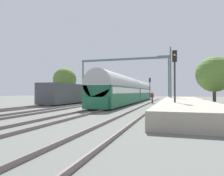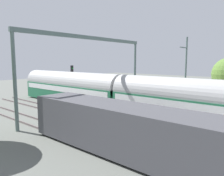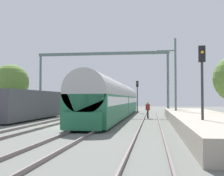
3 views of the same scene
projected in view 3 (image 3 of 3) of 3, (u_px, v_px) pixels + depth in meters
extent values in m
plane|color=slate|center=(67.00, 127.00, 21.42)|extent=(120.00, 120.00, 0.00)
cube|color=#6C5E5E|center=(31.00, 125.00, 21.79)|extent=(0.08, 60.00, 0.16)
cube|color=#6C5E5E|center=(50.00, 126.00, 21.60)|extent=(0.08, 60.00, 0.16)
cube|color=#6C5E5E|center=(84.00, 126.00, 21.24)|extent=(0.08, 60.00, 0.16)
cube|color=#6C5E5E|center=(104.00, 126.00, 21.05)|extent=(0.08, 60.00, 0.16)
cube|color=#6C5E5E|center=(140.00, 127.00, 20.69)|extent=(0.08, 60.00, 0.16)
cube|color=#6C5E5E|center=(161.00, 127.00, 20.49)|extent=(0.08, 60.00, 0.16)
cube|color=#A39989|center=(202.00, 120.00, 22.06)|extent=(4.40, 28.00, 0.90)
cube|color=#236B47|center=(105.00, 108.00, 25.78)|extent=(2.90, 16.00, 2.20)
cube|color=white|center=(105.00, 101.00, 25.80)|extent=(2.93, 15.36, 0.64)
cylinder|color=#ABABAB|center=(105.00, 93.00, 25.83)|extent=(2.84, 16.00, 2.84)
cube|color=#236B47|center=(123.00, 104.00, 41.96)|extent=(2.90, 16.00, 2.20)
cube|color=white|center=(123.00, 100.00, 41.99)|extent=(2.93, 15.36, 0.64)
cylinder|color=#ABABAB|center=(123.00, 95.00, 42.01)|extent=(2.84, 16.00, 2.84)
cube|color=#236B47|center=(82.00, 121.00, 17.59)|extent=(2.40, 0.50, 1.10)
cube|color=#47474C|center=(27.00, 104.00, 28.81)|extent=(2.80, 13.00, 2.70)
cube|color=black|center=(27.00, 118.00, 28.76)|extent=(2.52, 11.96, 0.10)
cylinder|color=#2B2B2B|center=(148.00, 114.00, 31.06)|extent=(0.25, 0.25, 0.85)
cube|color=maroon|center=(148.00, 107.00, 31.09)|extent=(0.47, 0.42, 0.64)
sphere|color=tan|center=(148.00, 103.00, 31.11)|extent=(0.24, 0.24, 0.24)
cylinder|color=#2D2D33|center=(202.00, 99.00, 16.13)|extent=(0.14, 0.14, 4.08)
cube|color=black|center=(202.00, 54.00, 16.22)|extent=(0.36, 0.20, 0.90)
sphere|color=yellow|center=(202.00, 52.00, 16.11)|extent=(0.16, 0.16, 0.16)
cylinder|color=#2D2D33|center=(137.00, 100.00, 43.59)|extent=(0.14, 0.14, 3.82)
cube|color=black|center=(137.00, 84.00, 43.68)|extent=(0.36, 0.20, 0.90)
sphere|color=#19D133|center=(137.00, 83.00, 43.57)|extent=(0.16, 0.16, 0.16)
cylinder|color=slate|center=(40.00, 86.00, 37.57)|extent=(0.28, 0.28, 7.50)
cylinder|color=slate|center=(168.00, 85.00, 35.36)|extent=(0.28, 0.28, 7.50)
cube|color=slate|center=(102.00, 54.00, 36.61)|extent=(16.43, 0.24, 0.36)
cylinder|color=slate|center=(176.00, 79.00, 28.77)|extent=(0.20, 0.20, 8.00)
cube|color=slate|center=(166.00, 51.00, 29.00)|extent=(1.80, 0.10, 0.10)
cylinder|color=#4C3826|center=(11.00, 105.00, 38.22)|extent=(0.36, 0.36, 2.52)
sphere|color=#547831|center=(11.00, 82.00, 38.34)|extent=(4.61, 4.61, 4.61)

